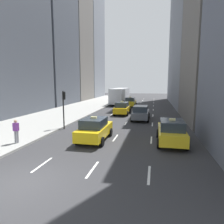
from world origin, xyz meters
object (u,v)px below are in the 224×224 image
object	(u,v)px
taxi_fourth	(171,132)
sedan_black_near	(141,113)
taxi_third	(122,108)
pedestrian_near_curb	(16,130)
taxi_second	(130,102)
taxi_lead	(95,129)
traffic_light_pole	(64,104)
city_bus	(120,95)

from	to	relation	value
taxi_fourth	sedan_black_near	world-z (taller)	taxi_fourth
taxi_third	pedestrian_near_curb	size ratio (longest dim) A/B	2.67
taxi_fourth	pedestrian_near_curb	world-z (taller)	taxi_fourth
taxi_third	taxi_second	bearing A→B (deg)	90.00
taxi_fourth	pedestrian_near_curb	distance (m)	10.95
taxi_second	taxi_fourth	bearing A→B (deg)	-75.78
taxi_lead	pedestrian_near_curb	world-z (taller)	taxi_lead
taxi_lead	traffic_light_pole	world-z (taller)	traffic_light_pole
sedan_black_near	city_bus	xyz separation A→B (m)	(-5.61, 18.44, 0.92)
taxi_second	taxi_fourth	world-z (taller)	same
taxi_second	sedan_black_near	world-z (taller)	taxi_second
taxi_lead	taxi_fourth	world-z (taller)	same
sedan_black_near	pedestrian_near_curb	size ratio (longest dim) A/B	2.73
taxi_third	taxi_fourth	distance (m)	13.81
city_bus	pedestrian_near_curb	world-z (taller)	city_bus
taxi_lead	sedan_black_near	world-z (taller)	taxi_lead
taxi_lead	taxi_third	xyz separation A→B (m)	(0.00, 13.00, 0.00)
taxi_fourth	city_bus	size ratio (longest dim) A/B	0.38
taxi_lead	city_bus	xyz separation A→B (m)	(-2.81, 27.71, 0.91)
taxi_lead	taxi_fourth	size ratio (longest dim) A/B	1.00
taxi_lead	sedan_black_near	distance (m)	9.68
taxi_third	taxi_lead	bearing A→B (deg)	-90.00
taxi_fourth	taxi_third	bearing A→B (deg)	113.92
taxi_fourth	taxi_lead	bearing A→B (deg)	-176.17
taxi_second	traffic_light_pole	world-z (taller)	traffic_light_pole
sedan_black_near	traffic_light_pole	bearing A→B (deg)	-137.56
taxi_second	taxi_fourth	distance (m)	22.79
taxi_second	sedan_black_near	distance (m)	13.49
pedestrian_near_curb	city_bus	bearing A→B (deg)	85.75
taxi_second	pedestrian_near_curb	size ratio (longest dim) A/B	2.67
sedan_black_near	traffic_light_pole	size ratio (longest dim) A/B	1.25
pedestrian_near_curb	traffic_light_pole	size ratio (longest dim) A/B	0.46
taxi_lead	city_bus	bearing A→B (deg)	95.79
taxi_lead	taxi_fourth	bearing A→B (deg)	3.83
pedestrian_near_curb	taxi_lead	bearing A→B (deg)	23.88
taxi_third	pedestrian_near_curb	xyz separation A→B (m)	(-5.04, -15.23, 0.19)
taxi_fourth	sedan_black_near	bearing A→B (deg)	107.47
traffic_light_pole	taxi_lead	bearing A→B (deg)	-38.12
taxi_lead	pedestrian_near_curb	xyz separation A→B (m)	(-5.04, -2.23, 0.19)
city_bus	traffic_light_pole	xyz separation A→B (m)	(-1.14, -24.61, 0.62)
taxi_third	sedan_black_near	bearing A→B (deg)	-53.08
sedan_black_near	taxi_fourth	bearing A→B (deg)	-72.53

